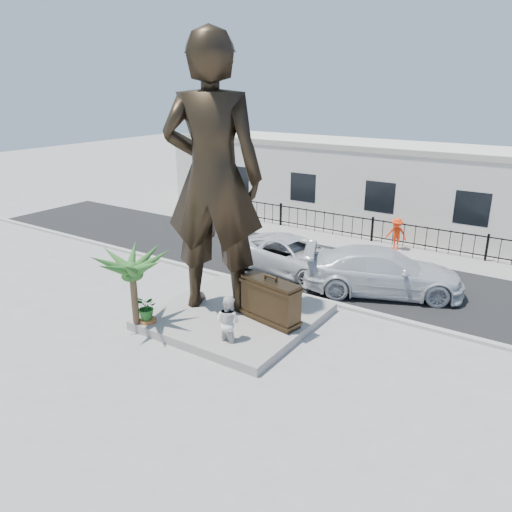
# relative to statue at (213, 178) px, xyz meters

# --- Properties ---
(ground) EXTENTS (100.00, 100.00, 0.00)m
(ground) POSITION_rel_statue_xyz_m (1.42, -1.59, -4.84)
(ground) COLOR #9E9991
(ground) RESTS_ON ground
(street) EXTENTS (40.00, 7.00, 0.01)m
(street) POSITION_rel_statue_xyz_m (1.42, 6.41, -4.84)
(street) COLOR black
(street) RESTS_ON ground
(curb) EXTENTS (40.00, 0.25, 0.12)m
(curb) POSITION_rel_statue_xyz_m (1.42, 2.91, -4.78)
(curb) COLOR #A5A399
(curb) RESTS_ON ground
(far_sidewalk) EXTENTS (40.00, 2.50, 0.02)m
(far_sidewalk) POSITION_rel_statue_xyz_m (1.42, 10.41, -4.83)
(far_sidewalk) COLOR #9E9991
(far_sidewalk) RESTS_ON ground
(plinth) EXTENTS (5.20, 5.20, 0.30)m
(plinth) POSITION_rel_statue_xyz_m (0.92, -0.09, -4.69)
(plinth) COLOR gray
(plinth) RESTS_ON ground
(fence) EXTENTS (22.00, 0.10, 1.20)m
(fence) POSITION_rel_statue_xyz_m (1.42, 11.21, -4.24)
(fence) COLOR black
(fence) RESTS_ON ground
(building) EXTENTS (28.00, 7.00, 4.40)m
(building) POSITION_rel_statue_xyz_m (1.42, 15.41, -2.64)
(building) COLOR silver
(building) RESTS_ON ground
(statue) EXTENTS (3.90, 3.30, 9.08)m
(statue) POSITION_rel_statue_xyz_m (0.00, 0.00, 0.00)
(statue) COLOR black
(statue) RESTS_ON plinth
(suitcase) EXTENTS (2.16, 1.03, 1.46)m
(suitcase) POSITION_rel_statue_xyz_m (2.27, -0.02, -3.81)
(suitcase) COLOR #322415
(suitcase) RESTS_ON plinth
(tourist) EXTENTS (0.84, 0.66, 1.73)m
(tourist) POSITION_rel_statue_xyz_m (1.85, -1.76, -3.98)
(tourist) COLOR silver
(tourist) RESTS_ON ground
(car_white) EXTENTS (5.85, 3.24, 1.55)m
(car_white) POSITION_rel_statue_xyz_m (0.28, 4.97, -4.06)
(car_white) COLOR silver
(car_white) RESTS_ON street
(car_silver) EXTENTS (6.53, 4.70, 1.76)m
(car_silver) POSITION_rel_statue_xyz_m (4.25, 4.99, -3.95)
(car_silver) COLOR silver
(car_silver) RESTS_ON street
(worker) EXTENTS (1.02, 0.59, 1.57)m
(worker) POSITION_rel_statue_xyz_m (2.90, 10.54, -4.03)
(worker) COLOR #FF350D
(worker) RESTS_ON far_sidewalk
(palm_tree) EXTENTS (1.80, 1.80, 3.20)m
(palm_tree) POSITION_rel_statue_xyz_m (-1.32, -2.57, -4.84)
(palm_tree) COLOR #27571F
(palm_tree) RESTS_ON ground
(planter) EXTENTS (0.56, 0.56, 0.40)m
(planter) POSITION_rel_statue_xyz_m (-1.07, -2.30, -4.64)
(planter) COLOR #A45B2B
(planter) RESTS_ON ground
(shrub) EXTENTS (0.79, 0.70, 0.84)m
(shrub) POSITION_rel_statue_xyz_m (-1.07, -2.30, -4.02)
(shrub) COLOR #256621
(shrub) RESTS_ON planter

